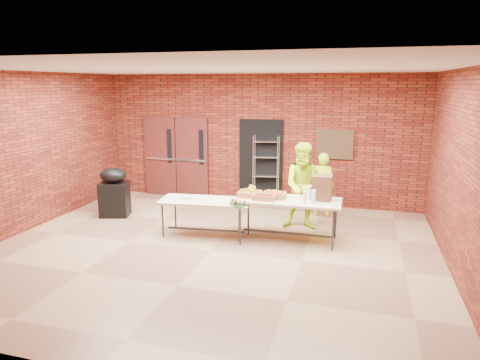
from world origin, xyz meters
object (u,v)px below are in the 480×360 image
object	(u,v)px
wire_rack	(266,170)
table_right	(288,203)
table_left	(206,203)
covered_grill	(114,192)
volunteer_woman	(322,185)
coffee_dispenser	(322,188)
volunteer_man	(305,186)

from	to	relation	value
wire_rack	table_right	bearing A→B (deg)	-78.16
table_left	covered_grill	bearing A→B (deg)	158.72
covered_grill	wire_rack	bearing A→B (deg)	15.55
table_left	volunteer_woman	bearing A→B (deg)	36.80
table_left	coffee_dispenser	xyz separation A→B (m)	(2.21, 0.35, 0.37)
table_right	coffee_dispenser	size ratio (longest dim) A/B	4.21
table_right	volunteer_woman	bearing A→B (deg)	73.77
coffee_dispenser	table_left	bearing A→B (deg)	-170.92
table_right	volunteer_man	world-z (taller)	volunteer_man
table_left	covered_grill	distance (m)	2.54
coffee_dispenser	covered_grill	xyz separation A→B (m)	(-4.66, 0.31, -0.49)
table_left	volunteer_woman	xyz separation A→B (m)	(2.07, 1.94, 0.06)
wire_rack	volunteer_woman	bearing A→B (deg)	-34.71
table_left	coffee_dispenser	size ratio (longest dim) A/B	3.94
table_left	table_right	world-z (taller)	table_right
wire_rack	coffee_dispenser	xyz separation A→B (m)	(1.59, -2.24, 0.19)
volunteer_woman	volunteer_man	xyz separation A→B (m)	(-0.28, -0.95, 0.17)
table_left	covered_grill	size ratio (longest dim) A/B	1.66
wire_rack	coffee_dispenser	world-z (taller)	wire_rack
wire_rack	table_left	world-z (taller)	wire_rack
table_left	table_right	xyz separation A→B (m)	(1.60, 0.21, 0.07)
wire_rack	volunteer_woman	xyz separation A→B (m)	(1.45, -0.65, -0.13)
table_left	volunteer_woman	world-z (taller)	volunteer_woman
covered_grill	table_left	bearing A→B (deg)	-31.60
table_right	covered_grill	xyz separation A→B (m)	(-4.06, 0.45, -0.18)
table_right	covered_grill	bearing A→B (deg)	172.74
table_left	volunteer_woman	size ratio (longest dim) A/B	1.27
wire_rack	volunteer_woman	size ratio (longest dim) A/B	1.17
table_left	volunteer_man	xyz separation A→B (m)	(1.80, 0.98, 0.23)
wire_rack	coffee_dispenser	size ratio (longest dim) A/B	3.65
wire_rack	coffee_dispenser	distance (m)	2.75
volunteer_woman	wire_rack	bearing A→B (deg)	-18.76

